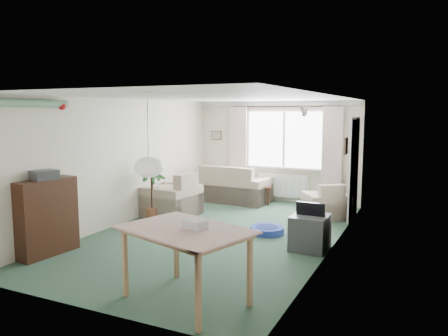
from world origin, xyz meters
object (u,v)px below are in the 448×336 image
at_px(armchair_left, 171,194).
at_px(dining_table, 186,266).
at_px(coffee_table, 252,194).
at_px(bookshelf, 47,217).
at_px(tv_cube, 310,232).
at_px(armchair_corner, 326,200).
at_px(houseplant, 152,188).
at_px(sofa, 233,183).
at_px(pet_bed, 267,230).

relative_size(armchair_left, dining_table, 0.76).
bearing_deg(coffee_table, armchair_left, -119.96).
relative_size(bookshelf, dining_table, 0.87).
xyz_separation_m(coffee_table, bookshelf, (-1.41, -4.82, 0.37)).
height_order(coffee_table, tv_cube, tv_cube).
xyz_separation_m(armchair_corner, houseplant, (-3.12, -1.64, 0.28)).
bearing_deg(coffee_table, sofa, 180.00).
bearing_deg(coffee_table, armchair_corner, -20.01).
relative_size(dining_table, pet_bed, 2.22).
relative_size(houseplant, pet_bed, 2.13).
distance_m(armchair_left, tv_cube, 3.36).
relative_size(armchair_left, bookshelf, 0.87).
height_order(armchair_corner, houseplant, houseplant).
height_order(sofa, pet_bed, sofa).
xyz_separation_m(dining_table, tv_cube, (0.81, 2.47, -0.14)).
xyz_separation_m(armchair_left, bookshelf, (-0.34, -2.97, 0.13)).
distance_m(houseplant, tv_cube, 3.41).
bearing_deg(tv_cube, dining_table, -106.82).
distance_m(tv_cube, pet_bed, 1.09).
relative_size(coffee_table, dining_table, 0.70).
bearing_deg(dining_table, pet_bed, 91.93).
bearing_deg(armchair_left, armchair_corner, 115.39).
xyz_separation_m(sofa, dining_table, (1.80, -5.35, -0.02)).
bearing_deg(sofa, armchair_left, 76.05).
bearing_deg(sofa, tv_cube, 135.87).
distance_m(coffee_table, houseplant, 2.67).
xyz_separation_m(bookshelf, pet_bed, (2.63, 2.50, -0.52)).
relative_size(tv_cube, pet_bed, 1.00).
xyz_separation_m(armchair_corner, coffee_table, (-1.91, 0.69, -0.15)).
relative_size(armchair_corner, armchair_left, 0.81).
bearing_deg(armchair_left, dining_table, 38.45).
xyz_separation_m(houseplant, tv_cube, (3.35, -0.55, -0.37)).
bearing_deg(houseplant, armchair_corner, 27.65).
xyz_separation_m(sofa, pet_bed, (1.70, -2.32, -0.38)).
distance_m(houseplant, pet_bed, 2.51).
xyz_separation_m(bookshelf, dining_table, (2.73, -0.53, -0.16)).
relative_size(armchair_corner, dining_table, 0.61).
distance_m(dining_table, tv_cube, 2.61).
height_order(coffee_table, pet_bed, coffee_table).
bearing_deg(dining_table, coffee_table, 103.87).
height_order(armchair_left, houseplant, houseplant).
distance_m(armchair_corner, pet_bed, 1.79).
distance_m(bookshelf, dining_table, 2.78).
bearing_deg(armchair_left, pet_bed, 82.60).
distance_m(armchair_corner, dining_table, 4.69).
relative_size(coffee_table, pet_bed, 1.56).
relative_size(armchair_left, houseplant, 0.79).
bearing_deg(coffee_table, dining_table, -76.13).
distance_m(sofa, coffee_table, 0.53).
bearing_deg(bookshelf, dining_table, -6.00).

